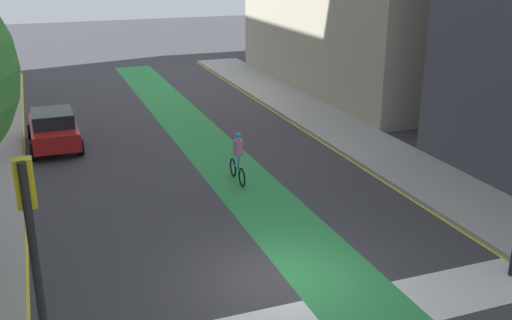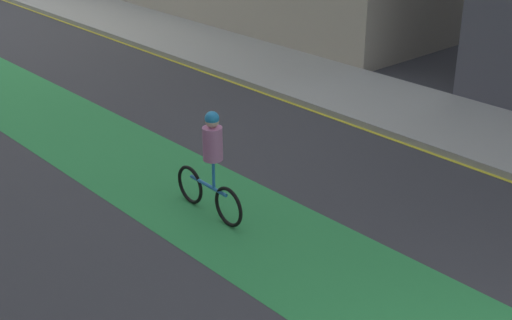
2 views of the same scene
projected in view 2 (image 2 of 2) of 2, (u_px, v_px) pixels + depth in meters
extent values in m
torus|color=black|center=(190.00, 185.00, 11.95)|extent=(0.08, 0.68, 0.68)
torus|color=black|center=(228.00, 207.00, 11.22)|extent=(0.08, 0.68, 0.68)
cylinder|color=#2672BF|center=(208.00, 186.00, 11.51)|extent=(0.08, 0.95, 0.06)
cylinder|color=#2672BF|center=(213.00, 174.00, 11.30)|extent=(0.05, 0.05, 0.50)
cylinder|color=#BF72A5|center=(213.00, 144.00, 11.08)|extent=(0.32, 0.32, 0.55)
sphere|color=beige|center=(212.00, 121.00, 10.92)|extent=(0.22, 0.22, 0.22)
sphere|color=#268CCC|center=(212.00, 118.00, 10.91)|extent=(0.23, 0.23, 0.23)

